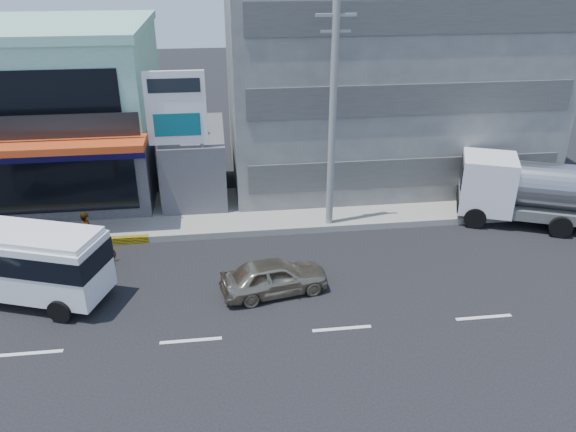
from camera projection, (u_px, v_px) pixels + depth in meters
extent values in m
plane|color=black|center=(191.00, 341.00, 18.21)|extent=(120.00, 120.00, 0.00)
cube|color=gray|center=(300.00, 207.00, 27.22)|extent=(70.00, 5.00, 0.30)
cube|color=#414045|center=(39.00, 152.00, 28.96)|extent=(12.00, 10.00, 4.00)
cube|color=#9BDCBB|center=(23.00, 74.00, 27.24)|extent=(12.00, 10.00, 4.00)
cube|color=#0F0B50|center=(0.00, 155.00, 23.75)|extent=(12.00, 0.12, 0.80)
cube|color=black|center=(8.00, 188.00, 24.42)|extent=(11.00, 0.06, 2.60)
cube|color=gray|center=(379.00, 43.00, 29.77)|extent=(16.00, 12.00, 14.00)
cube|color=#414045|center=(195.00, 163.00, 28.20)|extent=(3.00, 6.00, 3.50)
cylinder|color=slate|center=(192.00, 134.00, 26.52)|extent=(1.50, 1.50, 0.15)
cylinder|color=gray|center=(157.00, 155.00, 24.87)|extent=(0.16, 0.16, 6.50)
cylinder|color=gray|center=(203.00, 153.00, 25.10)|extent=(0.16, 0.16, 6.50)
cube|color=white|center=(176.00, 108.00, 24.10)|extent=(2.60, 0.18, 3.20)
cylinder|color=#999993|center=(332.00, 121.00, 23.37)|extent=(0.30, 0.30, 10.00)
cube|color=#999993|center=(336.00, 15.00, 21.56)|extent=(1.60, 0.12, 0.12)
cube|color=#999993|center=(336.00, 31.00, 21.82)|extent=(1.20, 0.10, 0.10)
cube|color=white|center=(14.00, 261.00, 19.84)|extent=(6.88, 4.14, 2.16)
cube|color=black|center=(12.00, 251.00, 19.66)|extent=(6.94, 4.20, 0.80)
cube|color=white|center=(7.00, 232.00, 19.34)|extent=(6.65, 3.90, 0.19)
cylinder|color=black|center=(60.00, 311.00, 18.97)|extent=(0.88, 0.53, 0.84)
cylinder|color=black|center=(92.00, 279.00, 20.79)|extent=(0.88, 0.53, 0.84)
imported|color=tan|center=(274.00, 276.00, 20.50)|extent=(4.17, 2.31, 1.34)
cube|color=white|center=(487.00, 183.00, 25.70)|extent=(3.04, 3.04, 2.52)
cube|color=#595956|center=(546.00, 209.00, 25.51)|extent=(8.00, 4.91, 0.49)
cylinder|color=gray|center=(575.00, 188.00, 24.79)|extent=(5.81, 3.94, 2.04)
cylinder|color=black|center=(475.00, 218.00, 25.38)|extent=(1.01, 0.64, 0.97)
cylinder|color=black|center=(473.00, 199.00, 27.33)|extent=(1.01, 0.64, 0.97)
cylinder|color=black|center=(561.00, 227.00, 24.55)|extent=(1.01, 0.64, 0.97)
cylinder|color=black|center=(553.00, 207.00, 26.50)|extent=(1.01, 0.64, 0.97)
imported|color=#59170C|center=(92.00, 255.00, 22.29)|extent=(1.96, 1.34, 0.97)
imported|color=#66594C|center=(88.00, 233.00, 21.86)|extent=(0.65, 0.77, 1.78)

